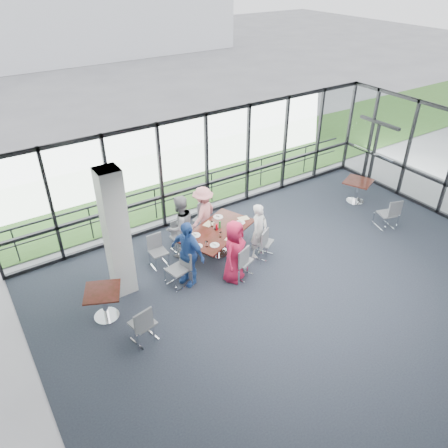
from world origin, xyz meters
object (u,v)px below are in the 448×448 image
chair_main_fl (180,237)px  side_table_left (103,296)px  diner_far_left (180,227)px  chair_spare_lb (158,252)px  diner_near_left (234,251)px  chair_main_end (178,270)px  chair_spare_r (387,214)px  diner_far_right (203,213)px  chair_main_fr (203,219)px  side_table_right (358,185)px  diner_end (187,253)px  chair_spare_la (143,323)px  main_table (218,234)px  chair_main_nr (263,242)px  chair_main_nl (242,261)px  diner_near_right (259,231)px  structural_column (116,234)px

chair_main_fl → side_table_left: bearing=19.8°
diner_far_left → chair_spare_lb: (-0.73, -0.13, -0.45)m
side_table_left → diner_near_left: 3.20m
chair_main_end → chair_spare_r: (6.37, -1.03, -0.01)m
chair_main_fl → chair_spare_lb: (-0.79, -0.33, 0.01)m
diner_far_right → chair_main_fr: (0.10, 0.22, -0.34)m
chair_main_fr → chair_spare_lb: size_ratio=1.06×
diner_near_left → chair_spare_lb: 2.04m
diner_far_right → chair_main_fl: (-0.87, -0.18, -0.37)m
side_table_right → diner_end: (-6.55, -0.55, 0.24)m
diner_far_right → chair_spare_la: bearing=12.3°
main_table → chair_main_end: bearing=178.1°
chair_main_nr → side_table_left: bearing=149.0°
chair_main_fl → diner_far_left: bearing=64.8°
diner_end → chair_main_nl: size_ratio=1.83×
chair_main_end → chair_spare_la: size_ratio=0.99×
diner_far_right → chair_spare_la: (-3.06, -2.64, -0.32)m
diner_far_left → chair_spare_la: bearing=35.8°
diner_near_right → chair_spare_la: 4.00m
main_table → diner_far_right: size_ratio=1.46×
structural_column → chair_main_nl: (2.65, -1.16, -1.13)m
side_table_left → diner_far_left: (2.56, 1.17, 0.26)m
side_table_left → chair_spare_r: size_ratio=1.11×
diner_near_right → diner_far_right: diner_far_right is taller
side_table_right → chair_main_fl: 6.13m
side_table_left → chair_main_fl: 2.96m
diner_near_right → chair_main_nl: 1.06m
main_table → diner_far_right: diner_far_right is taller
side_table_right → chair_main_fl: (-6.08, 0.76, -0.20)m
diner_end → chair_main_fl: size_ratio=2.05×
diner_far_left → chair_spare_r: 6.09m
chair_main_fl → diner_near_right: bearing=132.7°
diner_near_left → diner_end: diner_end is taller
diner_end → chair_spare_r: diner_end is taller
side_table_right → side_table_left: bearing=-176.0°
diner_near_left → chair_main_nl: size_ratio=1.75×
main_table → chair_spare_lb: bearing=143.8°
diner_end → chair_main_nl: (1.21, -0.54, -0.39)m
diner_far_right → diner_end: 2.00m
main_table → chair_main_fr: (0.19, 1.10, -0.18)m
chair_spare_lb → chair_spare_la: bearing=57.1°
main_table → diner_far_left: 1.01m
side_table_left → side_table_right: size_ratio=0.95×
main_table → side_table_right: same height
diner_end → chair_main_fr: diner_end is taller
chair_main_nl → chair_main_fr: bearing=62.5°
side_table_right → diner_far_right: size_ratio=0.67×
structural_column → main_table: 2.85m
side_table_left → chair_main_fr: 4.00m
main_table → side_table_left: (-3.40, -0.66, -0.02)m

